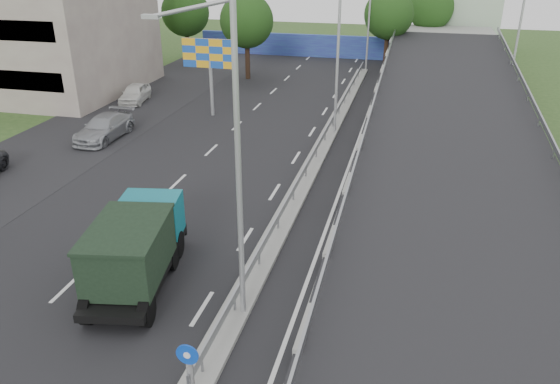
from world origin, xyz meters
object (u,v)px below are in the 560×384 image
(lamp_post_far, at_px, (368,9))
(parked_car_e, at_px, (135,93))
(lamp_post_mid, at_px, (335,44))
(billboard, at_px, (210,58))
(sign_bollard, at_px, (189,368))
(lamp_post_near, at_px, (232,155))
(parked_car_d, at_px, (104,128))
(dump_truck, at_px, (136,246))
(church, at_px, (467,3))

(lamp_post_far, distance_m, parked_car_e, 23.45)
(lamp_post_mid, height_order, billboard, lamp_post_mid)
(sign_bollard, distance_m, billboard, 27.53)
(lamp_post_mid, bearing_deg, lamp_post_near, -90.00)
(lamp_post_mid, xyz_separation_m, billboard, (-9.11, 2.00, -1.62))
(lamp_post_near, bearing_deg, lamp_post_mid, 90.00)
(sign_bollard, xyz_separation_m, parked_car_d, (-13.93, 19.26, -0.28))
(billboard, bearing_deg, dump_truck, -76.75)
(church, height_order, parked_car_e, church)
(sign_bollard, xyz_separation_m, parked_car_e, (-16.26, 27.83, -0.32))
(lamp_post_far, xyz_separation_m, dump_truck, (-4.17, -38.96, -4.28))
(lamp_post_mid, relative_size, billboard, 1.83)
(lamp_post_far, relative_size, billboard, 1.83)
(sign_bollard, xyz_separation_m, dump_truck, (-4.07, 4.86, 0.50))
(lamp_post_near, distance_m, church, 54.90)
(sign_bollard, distance_m, parked_car_e, 32.23)
(sign_bollard, height_order, parked_car_e, sign_bollard)
(lamp_post_near, bearing_deg, billboard, 112.49)
(lamp_post_mid, xyz_separation_m, church, (9.89, 34.00, -0.50))
(lamp_post_mid, bearing_deg, parked_car_d, -161.98)
(lamp_post_far, height_order, parked_car_d, lamp_post_far)
(church, bearing_deg, billboard, -120.70)
(parked_car_e, bearing_deg, lamp_post_far, 34.61)
(parked_car_e, bearing_deg, lamp_post_near, -65.44)
(billboard, bearing_deg, sign_bollard, -70.79)
(church, bearing_deg, parked_car_e, -131.20)
(billboard, xyz_separation_m, parked_car_e, (-7.26, 2.00, -3.47))
(lamp_post_far, relative_size, dump_truck, 1.53)
(church, bearing_deg, sign_bollard, -99.81)
(church, xyz_separation_m, billboard, (-19.00, -32.00, -1.12))
(lamp_post_far, xyz_separation_m, billboard, (-9.11, -18.00, -1.62))
(sign_bollard, bearing_deg, lamp_post_near, 88.36)
(lamp_post_near, distance_m, parked_car_d, 21.47)
(lamp_post_far, bearing_deg, lamp_post_near, -90.00)
(church, distance_m, billboard, 37.23)
(sign_bollard, bearing_deg, billboard, 109.21)
(sign_bollard, relative_size, lamp_post_far, 0.17)
(lamp_post_near, bearing_deg, lamp_post_far, 90.00)
(sign_bollard, bearing_deg, lamp_post_far, 89.86)
(lamp_post_near, height_order, lamp_post_mid, same)
(dump_truck, xyz_separation_m, parked_car_e, (-12.19, 22.96, -0.82))
(lamp_post_near, xyz_separation_m, parked_car_e, (-16.37, 24.00, -5.09))
(lamp_post_mid, bearing_deg, church, 73.78)
(lamp_post_mid, distance_m, dump_truck, 19.88)
(lamp_post_near, relative_size, billboard, 1.83)
(lamp_post_far, bearing_deg, church, 54.76)
(church, relative_size, parked_car_d, 2.67)
(dump_truck, bearing_deg, church, 64.53)
(church, height_order, parked_car_d, church)
(lamp_post_near, xyz_separation_m, lamp_post_mid, (0.00, 20.00, 0.00))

